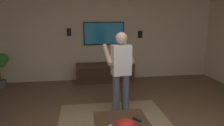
# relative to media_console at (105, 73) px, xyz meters

# --- Properties ---
(wall_back_tv) EXTENTS (0.10, 6.91, 2.87)m
(wall_back_tv) POSITION_rel_media_console_xyz_m (0.33, -0.02, 1.16)
(wall_back_tv) COLOR #C6B299
(wall_back_tv) RESTS_ON ground
(media_console) EXTENTS (0.45, 1.70, 0.55)m
(media_console) POSITION_rel_media_console_xyz_m (0.00, 0.00, 0.00)
(media_console) COLOR #422B1C
(media_console) RESTS_ON ground
(tv) EXTENTS (0.05, 1.21, 0.68)m
(tv) POSITION_rel_media_console_xyz_m (0.24, 0.00, 1.14)
(tv) COLOR black
(person_standing) EXTENTS (0.59, 0.60, 1.64)m
(person_standing) POSITION_rel_media_console_xyz_m (-2.15, -0.06, 0.66)
(person_standing) COLOR #4C5166
(person_standing) RESTS_ON ground
(potted_plant_tall) EXTENTS (0.47, 0.45, 0.95)m
(potted_plant_tall) POSITION_rel_media_console_xyz_m (-0.12, 2.87, 0.40)
(potted_plant_tall) COLOR #4C4C51
(potted_plant_tall) RESTS_ON ground
(bowl) EXTENTS (0.26, 0.26, 0.12)m
(bowl) POSITION_rel_media_console_xyz_m (-3.41, 0.10, 0.18)
(bowl) COLOR red
(bowl) RESTS_ON coffee_table
(remote_black) EXTENTS (0.15, 0.11, 0.02)m
(remote_black) POSITION_rel_media_console_xyz_m (-3.20, -0.11, 0.14)
(remote_black) COLOR black
(remote_black) RESTS_ON coffee_table
(vase_round) EXTENTS (0.22, 0.22, 0.22)m
(vase_round) POSITION_rel_media_console_xyz_m (-0.03, -0.44, 0.39)
(vase_round) COLOR teal
(vase_round) RESTS_ON media_console
(wall_speaker_left) EXTENTS (0.06, 0.12, 0.22)m
(wall_speaker_left) POSITION_rel_media_console_xyz_m (0.25, -1.12, 1.10)
(wall_speaker_left) COLOR black
(wall_speaker_right) EXTENTS (0.06, 0.12, 0.22)m
(wall_speaker_right) POSITION_rel_media_console_xyz_m (0.25, 1.02, 1.19)
(wall_speaker_right) COLOR black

